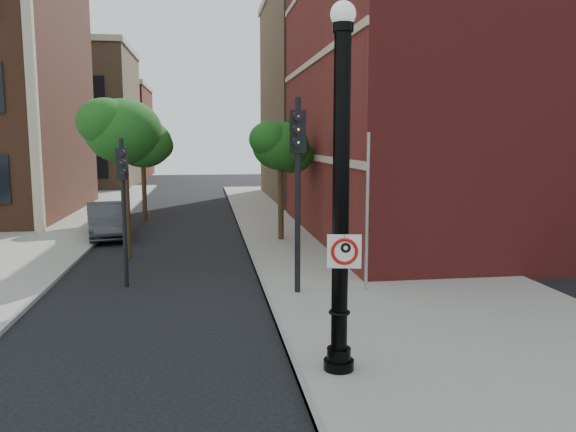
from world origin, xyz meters
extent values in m
plane|color=black|center=(0.00, 0.00, 0.00)|extent=(120.00, 120.00, 0.00)
cube|color=gray|center=(6.00, 10.00, 0.06)|extent=(8.00, 60.00, 0.12)
cube|color=gray|center=(-9.00, 18.00, 0.06)|extent=(10.00, 50.00, 0.12)
cube|color=gray|center=(2.05, 10.00, 0.07)|extent=(0.10, 60.00, 0.14)
cube|color=maroon|center=(16.00, 14.00, 6.00)|extent=(22.00, 16.00, 12.00)
cube|color=black|center=(4.96, 9.00, 2.00)|extent=(0.08, 1.40, 2.40)
cube|color=#BAAA90|center=(4.97, 14.00, 3.50)|extent=(0.06, 16.00, 0.25)
cube|color=#BAAA90|center=(4.97, 14.00, 7.50)|extent=(0.06, 16.00, 0.25)
cube|color=#BAAA90|center=(-7.00, 17.00, 7.00)|extent=(0.40, 0.40, 14.00)
cube|color=brown|center=(-12.00, 44.00, 6.00)|extent=(12.00, 12.00, 12.00)
cube|color=maroon|center=(-12.00, 58.00, 5.00)|extent=(12.00, 12.00, 10.00)
cube|color=brown|center=(16.00, 30.00, 7.00)|extent=(22.00, 14.00, 14.00)
cylinder|color=black|center=(2.80, -0.01, 0.15)|extent=(0.55, 0.55, 0.30)
cylinder|color=black|center=(2.80, -0.01, 0.39)|extent=(0.43, 0.43, 0.25)
cylinder|color=black|center=(2.80, -0.01, 3.16)|extent=(0.30, 0.30, 5.72)
torus|color=black|center=(2.80, -0.01, 1.18)|extent=(0.39, 0.39, 0.06)
cylinder|color=black|center=(2.80, -0.01, 6.10)|extent=(0.36, 0.36, 0.15)
sphere|color=silver|center=(2.80, -0.01, 6.32)|extent=(0.43, 0.43, 0.43)
cube|color=white|center=(2.83, -0.18, 2.32)|extent=(0.59, 0.13, 0.60)
cube|color=black|center=(2.83, -0.18, 2.60)|extent=(0.59, 0.12, 0.05)
cube|color=black|center=(2.83, -0.18, 2.05)|extent=(0.59, 0.12, 0.05)
cube|color=black|center=(2.56, -0.12, 2.32)|extent=(0.05, 0.02, 0.60)
cube|color=black|center=(3.10, -0.23, 2.32)|extent=(0.05, 0.02, 0.60)
torus|color=#BA0E07|center=(2.83, -0.18, 2.32)|extent=(0.48, 0.15, 0.48)
cube|color=#BA0E07|center=(2.83, -0.18, 2.32)|extent=(0.33, 0.07, 0.34)
cube|color=black|center=(2.77, -0.17, 2.32)|extent=(0.05, 0.02, 0.28)
torus|color=black|center=(2.85, -0.18, 2.39)|extent=(0.19, 0.09, 0.18)
cylinder|color=black|center=(2.83, -0.18, 2.59)|extent=(0.03, 0.03, 0.03)
imported|color=#323137|center=(-3.82, 15.55, 0.76)|extent=(2.55, 4.84, 1.52)
cylinder|color=black|center=(-1.86, 6.93, 2.14)|extent=(0.12, 0.12, 4.28)
cube|color=black|center=(-1.86, 6.93, 3.57)|extent=(0.30, 0.29, 0.89)
sphere|color=#E50505|center=(-1.84, 6.79, 3.88)|extent=(0.16, 0.16, 0.16)
sphere|color=#FF8C00|center=(-1.84, 6.79, 3.61)|extent=(0.16, 0.16, 0.16)
sphere|color=#00E519|center=(-1.84, 6.79, 3.34)|extent=(0.16, 0.16, 0.16)
cylinder|color=black|center=(2.90, 5.24, 2.67)|extent=(0.16, 0.16, 5.34)
cube|color=black|center=(2.90, 5.24, 4.45)|extent=(0.41, 0.40, 1.11)
sphere|color=#E50505|center=(2.84, 5.07, 4.84)|extent=(0.20, 0.20, 0.20)
sphere|color=#FF8C00|center=(2.84, 5.07, 4.51)|extent=(0.20, 0.20, 0.20)
sphere|color=#00E519|center=(2.84, 5.07, 4.17)|extent=(0.20, 0.20, 0.20)
cylinder|color=#999999|center=(4.80, 5.16, 2.22)|extent=(0.09, 0.09, 4.44)
cylinder|color=#352515|center=(-2.33, 10.93, 2.12)|extent=(0.24, 0.24, 4.23)
ellipsoid|color=#144512|center=(-2.33, 10.93, 4.53)|extent=(2.66, 2.66, 2.26)
ellipsoid|color=#144512|center=(-1.73, 11.42, 4.11)|extent=(2.06, 2.06, 1.75)
ellipsoid|color=#144512|center=(-2.88, 10.57, 4.84)|extent=(1.93, 1.93, 1.64)
cylinder|color=#352515|center=(-2.75, 20.77, 2.02)|extent=(0.24, 0.24, 4.04)
ellipsoid|color=#144512|center=(-2.75, 20.77, 4.33)|extent=(2.54, 2.54, 2.16)
ellipsoid|color=#144512|center=(-2.18, 21.23, 3.93)|extent=(1.96, 1.96, 1.67)
ellipsoid|color=#144512|center=(-3.27, 20.42, 4.62)|extent=(1.85, 1.85, 1.57)
cylinder|color=#352515|center=(3.54, 13.46, 1.86)|extent=(0.24, 0.24, 3.72)
ellipsoid|color=#144512|center=(3.54, 13.46, 3.99)|extent=(2.34, 2.34, 1.99)
ellipsoid|color=#144512|center=(4.07, 13.89, 3.62)|extent=(1.81, 1.81, 1.54)
ellipsoid|color=#144512|center=(3.06, 13.14, 4.25)|extent=(1.70, 1.70, 1.45)
camera|label=1|loc=(0.48, -9.47, 4.24)|focal=35.00mm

